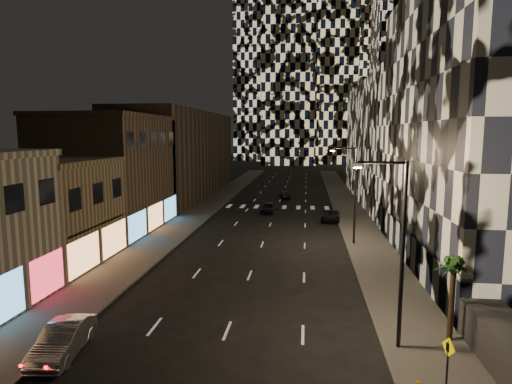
% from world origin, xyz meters
% --- Properties ---
extents(sidewalk_left, '(4.00, 120.00, 0.15)m').
position_xyz_m(sidewalk_left, '(-10.00, 50.00, 0.07)').
color(sidewalk_left, '#47443F').
rests_on(sidewalk_left, ground).
extents(sidewalk_right, '(4.00, 120.00, 0.15)m').
position_xyz_m(sidewalk_right, '(10.00, 50.00, 0.07)').
color(sidewalk_right, '#47443F').
rests_on(sidewalk_right, ground).
extents(curb_left, '(0.20, 120.00, 0.15)m').
position_xyz_m(curb_left, '(-7.90, 50.00, 0.07)').
color(curb_left, '#4C4C47').
rests_on(curb_left, ground).
extents(curb_right, '(0.20, 120.00, 0.15)m').
position_xyz_m(curb_right, '(7.90, 50.00, 0.07)').
color(curb_right, '#4C4C47').
rests_on(curb_right, ground).
extents(retail_tan, '(10.00, 10.00, 8.00)m').
position_xyz_m(retail_tan, '(-17.00, 21.00, 4.00)').
color(retail_tan, '#836E4F').
rests_on(retail_tan, ground).
extents(retail_brown, '(10.00, 15.00, 12.00)m').
position_xyz_m(retail_brown, '(-17.00, 33.50, 6.00)').
color(retail_brown, brown).
rests_on(retail_brown, ground).
extents(retail_filler_left, '(10.00, 40.00, 14.00)m').
position_xyz_m(retail_filler_left, '(-17.00, 60.00, 7.00)').
color(retail_filler_left, brown).
rests_on(retail_filler_left, ground).
extents(midrise_base, '(0.60, 25.00, 3.00)m').
position_xyz_m(midrise_base, '(12.30, 24.50, 1.50)').
color(midrise_base, '#383838').
rests_on(midrise_base, ground).
extents(midrise_filler_right, '(16.00, 40.00, 18.00)m').
position_xyz_m(midrise_filler_right, '(20.00, 57.00, 9.00)').
color(midrise_filler_right, '#232326').
rests_on(midrise_filler_right, ground).
extents(tower_right_mid, '(20.00, 20.00, 100.00)m').
position_xyz_m(tower_right_mid, '(35.00, 135.00, 50.00)').
color(tower_right_mid, black).
rests_on(tower_right_mid, ground).
extents(tower_left_back, '(24.00, 24.00, 120.00)m').
position_xyz_m(tower_left_back, '(-12.00, 165.00, 60.00)').
color(tower_left_back, black).
rests_on(tower_left_back, ground).
extents(tower_center_low, '(18.00, 18.00, 95.00)m').
position_xyz_m(tower_center_low, '(-2.00, 140.00, 47.50)').
color(tower_center_low, black).
rests_on(tower_center_low, ground).
extents(streetlight_near, '(2.55, 0.25, 9.00)m').
position_xyz_m(streetlight_near, '(8.35, 10.00, 5.35)').
color(streetlight_near, black).
rests_on(streetlight_near, sidewalk_right).
extents(streetlight_far, '(2.55, 0.25, 9.00)m').
position_xyz_m(streetlight_far, '(8.35, 30.00, 5.35)').
color(streetlight_far, black).
rests_on(streetlight_far, sidewalk_right).
extents(car_silver_parked, '(2.13, 4.72, 1.50)m').
position_xyz_m(car_silver_parked, '(-7.20, 7.61, 0.75)').
color(car_silver_parked, gray).
rests_on(car_silver_parked, ground).
extents(car_dark_midlane, '(2.19, 4.37, 1.43)m').
position_xyz_m(car_dark_midlane, '(-0.80, 45.26, 0.71)').
color(car_dark_midlane, black).
rests_on(car_dark_midlane, ground).
extents(car_dark_oncoming, '(2.07, 4.26, 1.19)m').
position_xyz_m(car_dark_oncoming, '(0.70, 58.26, 0.60)').
color(car_dark_oncoming, black).
rests_on(car_dark_oncoming, ground).
extents(car_dark_rightlane, '(2.48, 4.82, 1.30)m').
position_xyz_m(car_dark_rightlane, '(7.00, 40.80, 0.65)').
color(car_dark_rightlane, black).
rests_on(car_dark_rightlane, ground).
extents(ped_sign, '(0.27, 0.76, 2.35)m').
position_xyz_m(ped_sign, '(9.66, 6.28, 1.72)').
color(ped_sign, black).
rests_on(ped_sign, sidewalk_right).
extents(palm_tree, '(2.18, 2.15, 4.27)m').
position_xyz_m(palm_tree, '(11.30, 11.06, 3.67)').
color(palm_tree, '#47331E').
rests_on(palm_tree, sidewalk_right).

